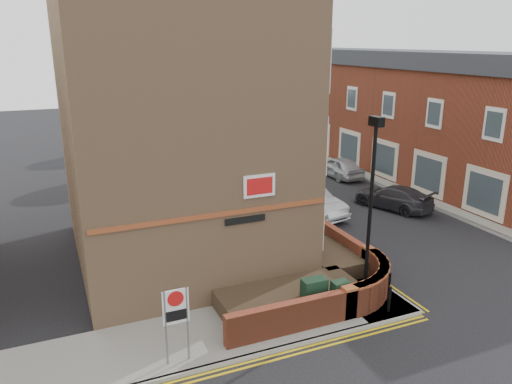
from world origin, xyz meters
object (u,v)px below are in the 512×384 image
object	(u,v)px
utility_cabinet_large	(314,296)
silver_car_near	(307,200)
lamppost	(370,213)
zone_sign	(176,313)

from	to	relation	value
utility_cabinet_large	silver_car_near	xyz separation A→B (m)	(4.61, 8.85, 0.06)
utility_cabinet_large	silver_car_near	bearing A→B (deg)	62.47
lamppost	zone_sign	world-z (taller)	lamppost
lamppost	zone_sign	xyz separation A→B (m)	(-6.60, -0.70, -1.70)
utility_cabinet_large	lamppost	bearing A→B (deg)	-3.01
lamppost	silver_car_near	distance (m)	9.70
lamppost	utility_cabinet_large	xyz separation A→B (m)	(-1.90, 0.10, -2.62)
utility_cabinet_large	zone_sign	world-z (taller)	zone_sign
utility_cabinet_large	silver_car_near	distance (m)	9.98
lamppost	silver_car_near	bearing A→B (deg)	73.13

